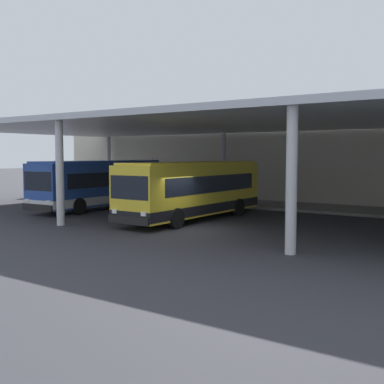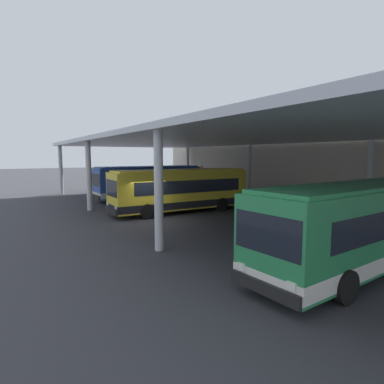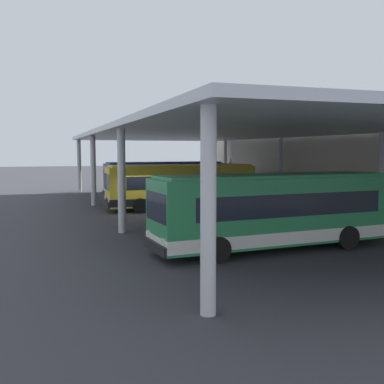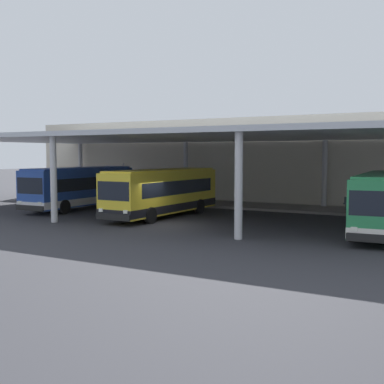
# 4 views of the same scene
# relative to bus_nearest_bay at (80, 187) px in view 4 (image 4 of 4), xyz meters

# --- Properties ---
(ground_plane) EXTENTS (200.00, 200.00, 0.00)m
(ground_plane) POSITION_rel_bus_nearest_bay_xyz_m (10.06, -4.15, -1.66)
(ground_plane) COLOR #333338
(platform_kerb) EXTENTS (42.00, 4.50, 0.18)m
(platform_kerb) POSITION_rel_bus_nearest_bay_xyz_m (10.06, 7.60, -1.57)
(platform_kerb) COLOR gray
(platform_kerb) RESTS_ON ground
(station_building_facade) EXTENTS (48.00, 1.60, 7.30)m
(station_building_facade) POSITION_rel_bus_nearest_bay_xyz_m (10.06, 10.85, 1.99)
(station_building_facade) COLOR beige
(station_building_facade) RESTS_ON ground
(canopy_shelter) EXTENTS (40.00, 17.00, 5.55)m
(canopy_shelter) POSITION_rel_bus_nearest_bay_xyz_m (10.06, 1.35, 3.66)
(canopy_shelter) COLOR silver
(canopy_shelter) RESTS_ON ground
(bus_nearest_bay) EXTENTS (3.03, 10.63, 3.17)m
(bus_nearest_bay) POSITION_rel_bus_nearest_bay_xyz_m (0.00, 0.00, 0.00)
(bus_nearest_bay) COLOR #284CA8
(bus_nearest_bay) RESTS_ON ground
(bus_second_bay) EXTENTS (2.78, 10.55, 3.17)m
(bus_second_bay) POSITION_rel_bus_nearest_bay_xyz_m (8.18, -1.04, 0.00)
(bus_second_bay) COLOR yellow
(bus_second_bay) RESTS_ON ground
(bench_waiting) EXTENTS (1.80, 0.45, 0.92)m
(bench_waiting) POSITION_rel_bus_nearest_bay_xyz_m (19.01, 7.67, -0.99)
(bench_waiting) COLOR #383D47
(bench_waiting) RESTS_ON platform_kerb
(banner_sign) EXTENTS (0.70, 0.12, 3.20)m
(banner_sign) POSITION_rel_bus_nearest_bay_xyz_m (-1.09, 6.79, 0.32)
(banner_sign) COLOR #B2B2B7
(banner_sign) RESTS_ON platform_kerb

